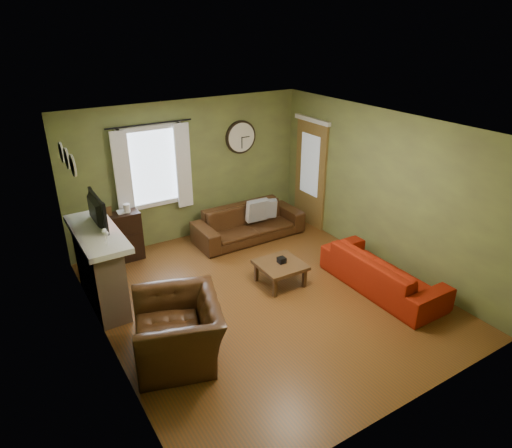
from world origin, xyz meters
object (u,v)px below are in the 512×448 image
bookshelf (120,238)px  coffee_table (280,273)px  sofa_red (382,272)px  sofa_brown (249,223)px  armchair (178,330)px

bookshelf → coffee_table: bearing=-47.6°
bookshelf → sofa_red: (3.18, -3.04, -0.14)m
sofa_brown → sofa_red: size_ratio=1.03×
sofa_brown → armchair: (-2.48, -2.44, 0.08)m
coffee_table → armchair: bearing=-160.2°
sofa_red → coffee_table: bearing=53.1°
bookshelf → sofa_brown: (2.35, -0.39, -0.13)m
sofa_brown → coffee_table: size_ratio=3.05×
sofa_red → bookshelf: bearing=46.2°
sofa_brown → bookshelf: bearing=170.6°
bookshelf → coffee_table: bookshelf is taller
coffee_table → sofa_brown: bearing=75.5°
sofa_brown → sofa_red: bearing=-72.7°
armchair → coffee_table: armchair is taller
bookshelf → coffee_table: size_ratio=1.27×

